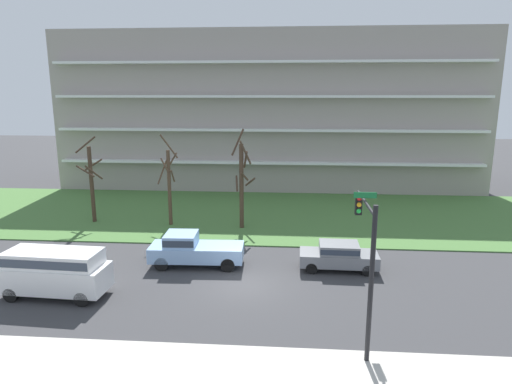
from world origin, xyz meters
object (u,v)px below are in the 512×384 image
(traffic_signal_mast, at_px, (366,247))
(van_white_near_left, at_px, (54,270))
(tree_left, at_px, (169,183))
(tree_far_left, at_px, (91,181))
(pickup_blue_center_right, at_px, (193,249))
(sedan_gray_center_left, at_px, (339,255))
(tree_center, at_px, (242,182))

(traffic_signal_mast, bearing_deg, van_white_near_left, 167.29)
(traffic_signal_mast, bearing_deg, tree_left, 127.55)
(tree_far_left, distance_m, van_white_near_left, 13.31)
(tree_left, height_order, traffic_signal_mast, tree_left)
(traffic_signal_mast, bearing_deg, tree_far_left, 138.71)
(tree_far_left, bearing_deg, pickup_blue_center_right, -40.42)
(tree_far_left, xyz_separation_m, van_white_near_left, (3.67, -12.66, -1.91))
(van_white_near_left, xyz_separation_m, traffic_signal_mast, (14.46, -3.26, 2.72))
(traffic_signal_mast, bearing_deg, pickup_blue_center_right, 137.76)
(sedan_gray_center_left, bearing_deg, pickup_blue_center_right, 1.43)
(tree_left, distance_m, tree_center, 5.53)
(tree_left, height_order, van_white_near_left, tree_left)
(tree_left, xyz_separation_m, traffic_signal_mast, (11.96, -15.56, 0.81))
(van_white_near_left, height_order, sedan_gray_center_left, van_white_near_left)
(van_white_near_left, relative_size, pickup_blue_center_right, 0.97)
(sedan_gray_center_left, relative_size, traffic_signal_mast, 0.73)
(van_white_near_left, height_order, pickup_blue_center_right, van_white_near_left)
(pickup_blue_center_right, distance_m, traffic_signal_mast, 11.94)
(tree_center, distance_m, pickup_blue_center_right, 8.17)
(pickup_blue_center_right, bearing_deg, traffic_signal_mast, 135.63)
(tree_left, relative_size, pickup_blue_center_right, 1.28)
(traffic_signal_mast, bearing_deg, sedan_gray_center_left, 90.82)
(tree_left, distance_m, pickup_blue_center_right, 8.83)
(tree_left, distance_m, van_white_near_left, 12.69)
(tree_left, height_order, sedan_gray_center_left, tree_left)
(tree_left, height_order, pickup_blue_center_right, tree_left)
(tree_far_left, height_order, sedan_gray_center_left, tree_far_left)
(van_white_near_left, bearing_deg, traffic_signal_mast, -9.71)
(van_white_near_left, bearing_deg, pickup_blue_center_right, 40.16)
(tree_center, bearing_deg, tree_left, 176.60)
(tree_center, bearing_deg, sedan_gray_center_left, -49.73)
(tree_far_left, relative_size, sedan_gray_center_left, 1.49)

